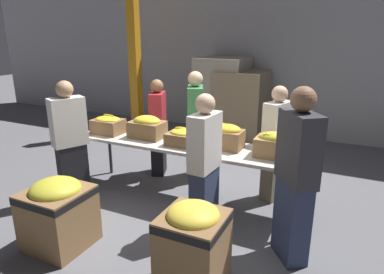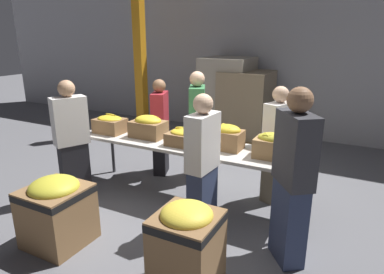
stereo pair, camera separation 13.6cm
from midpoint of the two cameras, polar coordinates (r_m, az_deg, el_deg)
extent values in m
plane|color=slate|center=(4.82, -0.37, -10.23)|extent=(30.00, 30.00, 0.00)
cube|color=#A8A8AD|center=(7.73, 12.88, 15.11)|extent=(16.00, 0.08, 4.00)
cube|color=beige|center=(4.52, -0.39, -1.28)|extent=(3.11, 0.72, 0.04)
cylinder|color=#38383D|center=(5.27, -16.53, -3.95)|extent=(0.05, 0.05, 0.77)
cylinder|color=#38383D|center=(3.97, 17.31, -11.17)|extent=(0.05, 0.05, 0.77)
cylinder|color=#38383D|center=(5.68, -12.42, -2.09)|extent=(0.05, 0.05, 0.77)
cylinder|color=#38383D|center=(4.51, 18.75, -7.83)|extent=(0.05, 0.05, 0.77)
cube|color=olive|center=(5.09, -12.75, 1.85)|extent=(0.43, 0.32, 0.20)
ellipsoid|color=gold|center=(5.06, -12.83, 3.03)|extent=(0.38, 0.28, 0.08)
ellipsoid|color=gold|center=(5.11, -12.64, 3.64)|extent=(0.22, 0.07, 0.04)
ellipsoid|color=gold|center=(5.01, -12.54, 3.12)|extent=(0.16, 0.16, 0.04)
cube|color=olive|center=(4.78, -6.49, 1.31)|extent=(0.47, 0.33, 0.23)
ellipsoid|color=yellow|center=(4.74, -6.54, 2.75)|extent=(0.39, 0.29, 0.14)
ellipsoid|color=yellow|center=(4.74, -7.46, 3.08)|extent=(0.09, 0.16, 0.05)
ellipsoid|color=yellow|center=(4.75, -5.56, 3.40)|extent=(0.21, 0.11, 0.04)
ellipsoid|color=yellow|center=(4.75, -6.74, 3.14)|extent=(0.15, 0.05, 0.04)
cube|color=olive|center=(4.41, -0.61, -0.35)|extent=(0.41, 0.31, 0.16)
ellipsoid|color=gold|center=(4.38, -0.61, 0.75)|extent=(0.35, 0.25, 0.08)
ellipsoid|color=gold|center=(4.43, -1.01, 1.48)|extent=(0.16, 0.08, 0.05)
ellipsoid|color=gold|center=(4.40, -0.53, 1.20)|extent=(0.19, 0.16, 0.05)
cube|color=olive|center=(4.30, 6.75, -0.44)|extent=(0.39, 0.30, 0.23)
ellipsoid|color=gold|center=(4.26, 6.81, 1.19)|extent=(0.34, 0.26, 0.13)
ellipsoid|color=gold|center=(4.25, 6.62, 1.86)|extent=(0.17, 0.12, 0.04)
ellipsoid|color=gold|center=(4.24, 6.62, 1.74)|extent=(0.19, 0.17, 0.05)
ellipsoid|color=gold|center=(4.29, 6.03, 1.97)|extent=(0.06, 0.15, 0.04)
ellipsoid|color=gold|center=(4.24, 7.90, 1.43)|extent=(0.17, 0.09, 0.05)
cube|color=#A37A4C|center=(4.08, 14.72, -1.92)|extent=(0.49, 0.30, 0.23)
ellipsoid|color=gold|center=(4.04, 14.85, -0.27)|extent=(0.43, 0.26, 0.13)
ellipsoid|color=gold|center=(4.03, 13.25, 0.42)|extent=(0.11, 0.15, 0.04)
ellipsoid|color=gold|center=(3.99, 14.06, 0.14)|extent=(0.22, 0.06, 0.05)
cube|color=black|center=(5.55, -4.50, -2.43)|extent=(0.30, 0.39, 0.73)
cube|color=maroon|center=(5.37, -4.66, 4.24)|extent=(0.33, 0.46, 0.60)
sphere|color=#896042|center=(5.29, -4.77, 8.49)|extent=(0.20, 0.20, 0.20)
cube|color=#2D3856|center=(3.63, 16.86, -13.44)|extent=(0.41, 0.45, 0.83)
cube|color=#333338|center=(3.32, 17.98, -1.99)|extent=(0.47, 0.52, 0.69)
sphere|color=#896042|center=(3.20, 18.74, 5.87)|extent=(0.24, 0.24, 0.24)
cube|color=#6B604C|center=(4.81, 14.40, -6.02)|extent=(0.31, 0.40, 0.74)
cube|color=silver|center=(4.59, 15.02, 1.80)|extent=(0.34, 0.47, 0.61)
sphere|color=#DBAD89|center=(4.50, 15.42, 6.86)|extent=(0.21, 0.21, 0.21)
cube|color=#2D3856|center=(3.97, 2.70, -10.48)|extent=(0.23, 0.38, 0.76)
cube|color=silver|center=(3.70, 2.85, -0.88)|extent=(0.25, 0.44, 0.63)
sphere|color=#DBAD89|center=(3.59, 2.95, 5.55)|extent=(0.22, 0.22, 0.22)
cube|color=#6B604C|center=(5.35, 1.54, -2.77)|extent=(0.35, 0.43, 0.79)
cube|color=#387A47|center=(5.15, 1.61, 4.81)|extent=(0.39, 0.50, 0.65)
sphere|color=#DBAD89|center=(5.08, 1.65, 9.66)|extent=(0.22, 0.22, 0.22)
cube|color=black|center=(4.99, -18.16, -5.31)|extent=(0.35, 0.42, 0.77)
cube|color=silver|center=(4.77, -18.94, 2.56)|extent=(0.39, 0.49, 0.64)
sphere|color=tan|center=(4.69, -19.44, 7.63)|extent=(0.22, 0.22, 0.22)
cube|color=olive|center=(4.02, -20.57, -12.20)|extent=(0.61, 0.61, 0.65)
cube|color=black|center=(3.90, -20.98, -8.73)|extent=(0.62, 0.62, 0.07)
ellipsoid|color=gold|center=(3.87, -21.08, -7.85)|extent=(0.52, 0.52, 0.21)
cube|color=olive|center=(3.13, 0.45, -18.93)|extent=(0.53, 0.53, 0.75)
cube|color=black|center=(2.96, 0.46, -13.94)|extent=(0.53, 0.53, 0.07)
ellipsoid|color=yellow|center=(2.92, 0.47, -12.86)|extent=(0.45, 0.45, 0.19)
cube|color=orange|center=(7.71, -8.23, 15.35)|extent=(0.20, 0.20, 4.00)
cube|color=olive|center=(7.61, 6.19, 0.61)|extent=(1.08, 1.08, 0.13)
cube|color=#A39984|center=(7.42, 6.40, 6.95)|extent=(0.99, 0.99, 1.58)
cube|color=olive|center=(7.39, 9.26, -0.03)|extent=(1.06, 1.06, 0.13)
cube|color=#897556|center=(7.21, 9.53, 5.52)|extent=(0.97, 0.97, 1.33)
camera|label=1|loc=(0.07, -89.11, 0.27)|focal=32.00mm
camera|label=2|loc=(0.07, 90.89, -0.27)|focal=32.00mm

